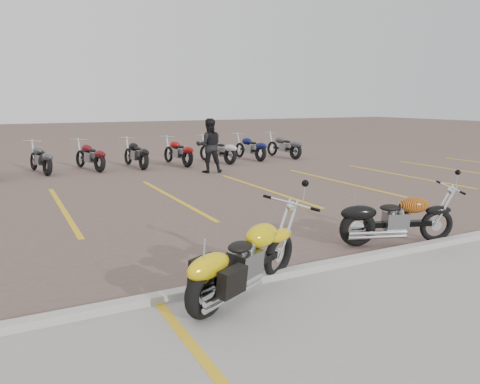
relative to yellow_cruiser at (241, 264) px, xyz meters
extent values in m
plane|color=brown|center=(1.29, 2.31, -0.45)|extent=(100.00, 100.00, 0.00)
cube|color=#9E9B93|center=(1.29, -2.19, -0.44)|extent=(60.00, 5.00, 0.01)
cube|color=#ADAAA3|center=(1.29, 0.31, -0.39)|extent=(60.00, 0.18, 0.12)
torus|color=black|center=(0.74, 0.37, -0.13)|extent=(0.63, 0.38, 0.64)
torus|color=black|center=(-0.63, -0.31, -0.13)|extent=(0.69, 0.45, 0.68)
cube|color=black|center=(0.05, 0.03, -0.07)|extent=(1.21, 0.68, 0.10)
cube|color=slate|center=(0.01, 0.00, -0.01)|extent=(0.50, 0.45, 0.34)
ellipsoid|color=#DBBF0B|center=(0.30, 0.15, 0.28)|extent=(0.66, 0.54, 0.30)
ellipsoid|color=black|center=(-0.11, -0.05, 0.24)|extent=(0.46, 0.40, 0.12)
torus|color=black|center=(4.11, 0.52, -0.15)|extent=(0.60, 0.30, 0.60)
torus|color=black|center=(2.75, 1.00, -0.15)|extent=(0.66, 0.36, 0.64)
cube|color=black|center=(3.43, 0.76, -0.10)|extent=(1.18, 0.51, 0.09)
cube|color=slate|center=(3.39, 0.78, -0.04)|extent=(0.46, 0.39, 0.32)
ellipsoid|color=black|center=(3.67, 0.68, 0.24)|extent=(0.61, 0.46, 0.28)
ellipsoid|color=black|center=(3.27, 0.82, 0.20)|extent=(0.42, 0.35, 0.11)
imported|color=black|center=(3.88, 9.96, 0.49)|extent=(1.08, 0.94, 1.88)
camera|label=1|loc=(-2.57, -4.97, 2.01)|focal=35.00mm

